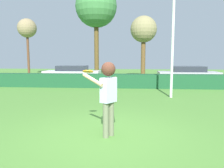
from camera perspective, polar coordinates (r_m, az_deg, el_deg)
ground_plane at (r=5.63m, az=-2.19°, el=-12.86°), size 60.00×60.00×0.00m
person at (r=5.28m, az=-1.00°, el=-1.45°), size 0.84×0.49×1.79m
frisbee at (r=5.79m, az=-6.14°, el=3.18°), size 0.27×0.27×0.09m
lamppost at (r=10.90m, az=15.25°, el=13.57°), size 0.24×0.24×5.80m
hedge_row at (r=14.01m, az=2.13°, el=0.81°), size 23.16×0.90×0.84m
parked_car_white at (r=17.44m, az=-10.00°, el=2.79°), size 4.21×1.82×1.25m
parked_car_silver at (r=17.03m, az=18.70°, el=2.44°), size 4.20×1.81×1.25m
maple_tree at (r=25.53m, az=-20.75°, el=12.92°), size 1.95×1.95×5.85m
willow_tree at (r=21.96m, az=-4.04°, el=18.87°), size 3.83×3.83×8.45m
birch_tree at (r=19.47m, az=8.02°, el=13.32°), size 2.20×2.20×5.31m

